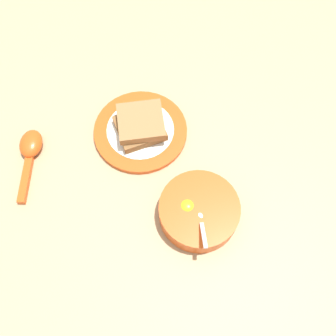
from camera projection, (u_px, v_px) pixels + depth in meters
The scene contains 5 objects.
ground_plane at pixel (65, 184), 0.77m from camera, with size 3.00×3.00×0.00m, color tan.
egg_bowl at pixel (199, 211), 0.72m from camera, with size 0.15×0.15×0.07m.
toast_plate at pixel (141, 131), 0.81m from camera, with size 0.19×0.19×0.01m.
toast_sandwich at pixel (140, 125), 0.79m from camera, with size 0.12×0.12×0.04m.
soup_spoon at pixel (30, 150), 0.79m from camera, with size 0.14×0.12×0.03m.
Camera 1 is at (0.36, -0.01, 0.71)m, focal length 42.00 mm.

